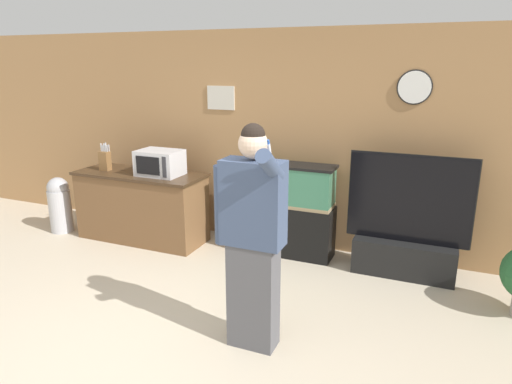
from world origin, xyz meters
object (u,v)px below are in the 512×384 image
at_px(microwave, 160,163).
at_px(aquarium_on_stand, 284,209).
at_px(trash_bin, 60,204).
at_px(counter_island, 142,206).
at_px(tv_on_stand, 405,241).
at_px(person_standing, 252,236).
at_px(knife_block, 105,160).

height_order(microwave, aquarium_on_stand, microwave).
bearing_deg(aquarium_on_stand, trash_bin, -171.09).
relative_size(counter_island, tv_on_stand, 1.27).
bearing_deg(tv_on_stand, aquarium_on_stand, 178.51).
xyz_separation_m(microwave, person_standing, (1.90, -1.58, -0.10)).
distance_m(microwave, knife_block, 0.80).
bearing_deg(counter_island, aquarium_on_stand, 8.55).
bearing_deg(person_standing, trash_bin, 157.97).
relative_size(microwave, aquarium_on_stand, 0.44).
bearing_deg(trash_bin, microwave, 7.65).
bearing_deg(knife_block, counter_island, 6.16).
bearing_deg(person_standing, aquarium_on_stand, 101.90).
bearing_deg(microwave, tv_on_stand, 4.62).
bearing_deg(person_standing, knife_block, 150.52).
relative_size(tv_on_stand, person_standing, 0.73).
relative_size(counter_island, trash_bin, 2.23).
height_order(microwave, person_standing, person_standing).
bearing_deg(trash_bin, person_standing, -22.03).
height_order(person_standing, trash_bin, person_standing).
xyz_separation_m(knife_block, trash_bin, (-0.71, -0.15, -0.63)).
distance_m(counter_island, knife_block, 0.75).
relative_size(person_standing, trash_bin, 2.40).
xyz_separation_m(person_standing, trash_bin, (-3.41, 1.38, -0.55)).
xyz_separation_m(aquarium_on_stand, trash_bin, (-3.02, -0.47, -0.17)).
height_order(counter_island, microwave, microwave).
distance_m(microwave, trash_bin, 1.65).
bearing_deg(person_standing, counter_island, 144.52).
xyz_separation_m(microwave, knife_block, (-0.80, -0.06, -0.02)).
height_order(knife_block, tv_on_stand, tv_on_stand).
bearing_deg(microwave, aquarium_on_stand, 10.15).
xyz_separation_m(counter_island, microwave, (0.31, 0.00, 0.59)).
relative_size(knife_block, aquarium_on_stand, 0.29).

